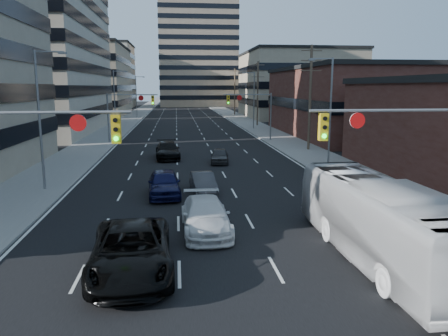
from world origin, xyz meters
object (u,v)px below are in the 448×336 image
black_pickup (131,251)px  sedan_blue (164,183)px  white_van (206,216)px  transit_bus (379,221)px

black_pickup → sedan_blue: black_pickup is taller
black_pickup → white_van: (3.01, 4.37, -0.10)m
sedan_blue → white_van: bearing=-76.5°
transit_bus → black_pickup: bearing=-179.4°
white_van → transit_bus: transit_bus is taller
transit_bus → sedan_blue: (-8.64, 11.23, -0.78)m
white_van → sedan_blue: bearing=105.2°
black_pickup → sedan_blue: bearing=82.1°
white_van → black_pickup: bearing=-126.0°
black_pickup → sedan_blue: 11.53m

